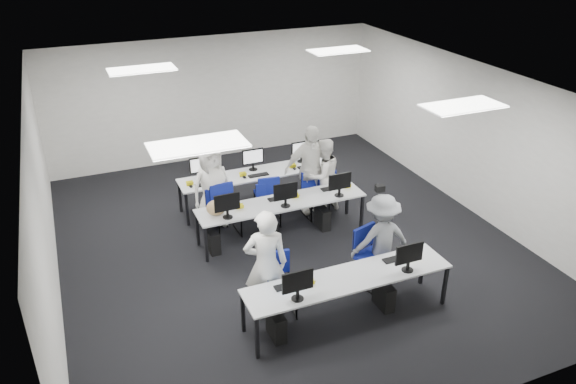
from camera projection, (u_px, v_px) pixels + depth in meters
name	position (u px, v px, depth m)	size (l,w,h in m)	color
room	(286.00, 168.00, 9.88)	(9.00, 9.02, 3.00)	black
ceiling_panels	(286.00, 86.00, 9.21)	(5.20, 4.60, 0.02)	white
desk_front	(348.00, 280.00, 8.26)	(3.20, 0.70, 0.73)	#ACAEB0
desk_mid	(282.00, 204.00, 10.41)	(3.20, 0.70, 0.73)	#ACAEB0
desk_back	(256.00, 175.00, 11.56)	(3.20, 0.70, 0.73)	#ACAEB0
equipment_front	(337.00, 302.00, 8.33)	(2.51, 0.41, 1.19)	#0C49A5
equipment_mid	(273.00, 222.00, 10.47)	(2.91, 0.41, 1.19)	white
equipment_back	(265.00, 187.00, 11.79)	(2.91, 0.41, 1.19)	white
chair_0	(278.00, 295.00, 8.55)	(0.54, 0.57, 0.97)	navy
chair_1	(371.00, 267.00, 9.23)	(0.62, 0.65, 0.99)	navy
chair_2	(226.00, 219.00, 10.66)	(0.48, 0.53, 0.97)	navy
chair_3	(268.00, 212.00, 11.01)	(0.42, 0.46, 0.82)	navy
chair_4	(315.00, 202.00, 11.33)	(0.47, 0.51, 0.91)	navy
chair_5	(215.00, 212.00, 10.99)	(0.44, 0.48, 0.86)	navy
chair_6	(267.00, 202.00, 11.32)	(0.51, 0.55, 0.92)	navy
chair_7	(323.00, 194.00, 11.70)	(0.44, 0.47, 0.86)	navy
handbag	(216.00, 208.00, 9.88)	(0.36, 0.23, 0.29)	tan
student_0	(266.00, 265.00, 8.24)	(0.65, 0.43, 1.79)	white
student_1	(323.00, 176.00, 11.31)	(0.76, 0.59, 1.56)	white
student_2	(212.00, 187.00, 10.72)	(0.82, 0.53, 1.68)	white
student_3	(310.00, 169.00, 11.23)	(1.08, 0.45, 1.84)	white
photographer	(381.00, 238.00, 9.14)	(1.00, 0.58, 1.55)	slate
dslr_camera	(380.00, 188.00, 8.92)	(0.14, 0.18, 0.10)	black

